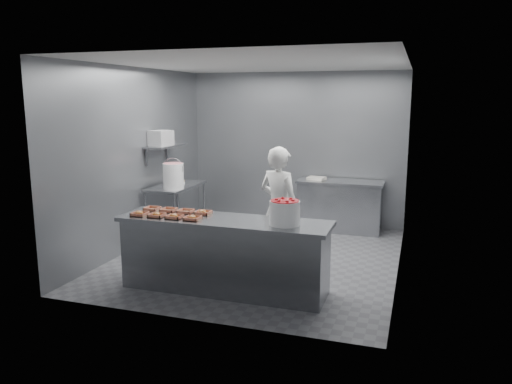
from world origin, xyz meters
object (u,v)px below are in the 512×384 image
at_px(tray_4, 152,209).
at_px(glaze_bucket, 173,176).
at_px(back_counter, 340,206).
at_px(tray_6, 186,211).
at_px(tray_7, 203,212).
at_px(strawberry_tub, 285,212).
at_px(service_counter, 224,255).
at_px(tray_5, 169,210).
at_px(prep_table, 176,203).
at_px(tray_3, 192,218).
at_px(appliance, 161,138).
at_px(tray_0, 140,214).
at_px(tray_1, 157,215).
at_px(tray_2, 174,216).
at_px(worker, 279,207).

distance_m(tray_4, glaze_bucket, 1.54).
bearing_deg(back_counter, tray_6, -115.54).
xyz_separation_m(tray_7, strawberry_tub, (1.11, -0.20, 0.13)).
bearing_deg(tray_7, back_counter, 68.14).
height_order(tray_7, strawberry_tub, strawberry_tub).
relative_size(service_counter, glaze_bucket, 5.18).
bearing_deg(tray_4, tray_5, 0.00).
distance_m(prep_table, tray_5, 2.01).
relative_size(tray_3, strawberry_tub, 0.54).
distance_m(tray_4, appliance, 1.98).
distance_m(back_counter, tray_6, 3.46).
bearing_deg(prep_table, strawberry_tub, -39.52).
height_order(service_counter, tray_0, tray_0).
height_order(tray_1, tray_7, same).
xyz_separation_m(prep_table, tray_3, (1.31, -2.10, 0.33)).
bearing_deg(service_counter, tray_2, -165.22).
distance_m(service_counter, tray_0, 1.17).
relative_size(service_counter, tray_1, 13.88).
height_order(tray_2, tray_5, tray_2).
xyz_separation_m(tray_2, appliance, (-1.24, 1.97, 0.77)).
bearing_deg(tray_5, glaze_bucket, 115.34).
bearing_deg(tray_4, worker, 32.15).
xyz_separation_m(service_counter, appliance, (-1.82, 1.81, 1.24)).
relative_size(prep_table, glaze_bucket, 2.39).
height_order(tray_2, tray_3, same).
relative_size(tray_7, worker, 0.11).
height_order(back_counter, tray_2, tray_2).
bearing_deg(strawberry_tub, tray_5, 172.91).
relative_size(tray_1, tray_7, 1.00).
distance_m(back_counter, tray_2, 3.74).
xyz_separation_m(back_counter, tray_3, (-1.24, -3.40, 0.47)).
bearing_deg(tray_1, tray_4, 127.63).
distance_m(tray_1, tray_6, 0.39).
bearing_deg(tray_2, tray_0, 180.00).
bearing_deg(back_counter, tray_1, -116.84).
height_order(tray_4, tray_5, same).
xyz_separation_m(tray_0, tray_1, (0.24, 0.00, 0.00)).
bearing_deg(tray_0, tray_4, 89.44).
bearing_deg(service_counter, tray_4, 171.74).
bearing_deg(prep_table, service_counter, -49.76).
bearing_deg(glaze_bucket, tray_0, -75.78).
height_order(glaze_bucket, appliance, appliance).
bearing_deg(tray_1, tray_6, 51.67).
xyz_separation_m(tray_4, tray_6, (0.48, 0.00, 0.00)).
xyz_separation_m(glaze_bucket, appliance, (-0.31, 0.20, 0.57)).
bearing_deg(appliance, tray_4, -54.05).
bearing_deg(strawberry_tub, back_counter, 87.68).
xyz_separation_m(back_counter, worker, (-0.51, -2.18, 0.39)).
bearing_deg(tray_7, prep_table, 126.05).
bearing_deg(tray_6, tray_0, -147.53).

